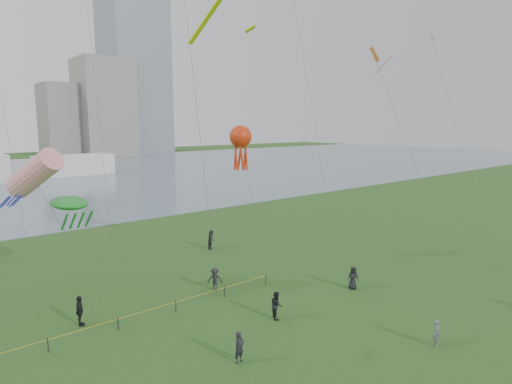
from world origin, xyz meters
TOP-DOWN VIEW (x-y plane):
  - ground_plane at (0.00, 0.00)m, footprint 400.00×400.00m
  - lake at (0.00, 100.00)m, footprint 400.00×120.00m
  - tower at (62.00, 168.00)m, footprint 24.00×24.00m
  - building_mid at (46.00, 162.00)m, footprint 20.00×20.00m
  - building_low at (32.00, 168.00)m, footprint 16.00×18.00m
  - pavilion_right at (14.00, 98.00)m, footprint 18.00×7.00m
  - fence at (-15.26, 12.26)m, footprint 24.07×0.07m
  - kite_flyer at (4.19, -1.14)m, footprint 0.69×0.66m
  - spectator_a at (-0.48, 7.32)m, footprint 1.00×1.09m
  - spectator_b at (-0.97, 13.74)m, footprint 1.31×1.26m
  - spectator_c at (-10.73, 14.38)m, footprint 0.71×1.22m
  - spectator_d at (7.45, 7.31)m, footprint 1.04×0.95m
  - spectator_f at (-5.53, 4.68)m, footprint 0.68×0.50m
  - spectator_g at (4.99, 23.16)m, footprint 1.20×1.15m
  - kite_windsock at (-11.30, 20.90)m, footprint 5.46×5.70m
  - kite_creature at (-9.43, 19.81)m, footprint 4.14×5.99m
  - kite_octopus at (4.41, 17.47)m, footprint 1.94×5.40m
  - kite_delta at (12.94, 9.52)m, footprint 6.93×13.51m

SIDE VIEW (x-z plane):
  - ground_plane at x=0.00m, z-range 0.00..0.00m
  - lake at x=0.00m, z-range -0.02..0.06m
  - fence at x=-15.26m, z-range 0.03..1.08m
  - kite_flyer at x=4.19m, z-range 0.00..1.58m
  - spectator_f at x=-5.53m, z-range 0.00..1.72m
  - spectator_d at x=7.45m, z-range 0.00..1.79m
  - spectator_b at x=-0.97m, z-range 0.00..1.79m
  - spectator_a at x=-0.48m, z-range 0.00..1.81m
  - spectator_g at x=4.99m, z-range 0.00..1.94m
  - spectator_c at x=-10.73m, z-range 0.00..1.96m
  - pavilion_right at x=14.00m, z-range 0.00..5.00m
  - kite_creature at x=-9.43m, z-range 3.23..10.59m
  - kite_windsock at x=-11.30m, z-range 3.61..14.63m
  - kite_octopus at x=4.41m, z-range 5.15..17.62m
  - building_low at x=32.00m, z-range 0.00..28.00m
  - kite_delta at x=12.94m, z-range 7.70..26.69m
  - building_mid at x=46.00m, z-range 0.00..38.00m
  - tower at x=62.00m, z-range 0.00..120.00m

